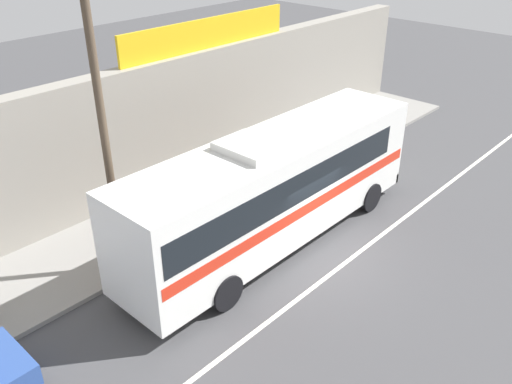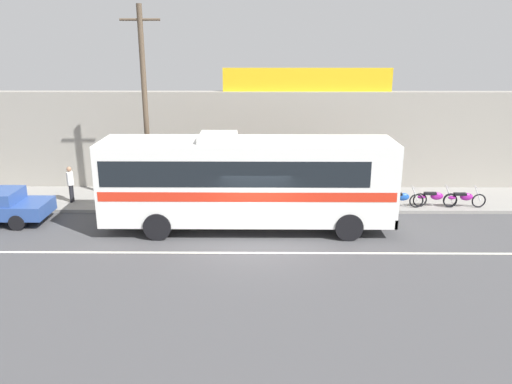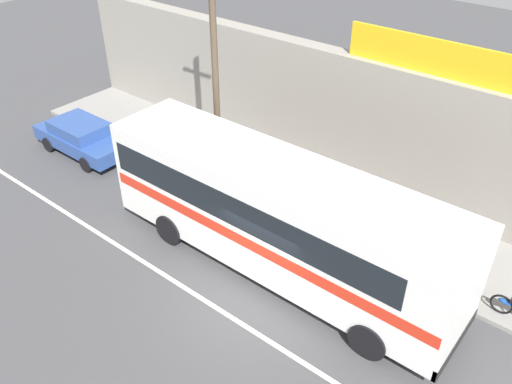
# 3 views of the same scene
# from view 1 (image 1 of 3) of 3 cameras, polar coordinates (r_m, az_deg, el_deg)

# --- Properties ---
(ground_plane) EXTENTS (70.00, 70.00, 0.00)m
(ground_plane) POSITION_cam_1_polar(r_m,az_deg,el_deg) (17.05, 6.79, -6.66)
(ground_plane) COLOR #444447
(sidewalk_slab) EXTENTS (30.00, 3.60, 0.14)m
(sidewalk_slab) POSITION_cam_1_polar(r_m,az_deg,el_deg) (19.97, -5.22, -0.64)
(sidewalk_slab) COLOR gray
(sidewalk_slab) RESTS_ON ground_plane
(storefront_facade) EXTENTS (30.00, 0.70, 4.80)m
(storefront_facade) POSITION_cam_1_polar(r_m,az_deg,el_deg) (20.48, -9.62, 7.07)
(storefront_facade) COLOR gray
(storefront_facade) RESTS_ON ground_plane
(storefront_billboard) EXTENTS (8.05, 0.12, 1.10)m
(storefront_billboard) POSITION_cam_1_polar(r_m,az_deg,el_deg) (21.10, -5.05, 16.38)
(storefront_billboard) COLOR gold
(storefront_billboard) RESTS_ON storefront_facade
(road_center_stripe) EXTENTS (30.00, 0.14, 0.01)m
(road_center_stripe) POSITION_cam_1_polar(r_m,az_deg,el_deg) (16.70, 9.00, -7.70)
(road_center_stripe) COLOR silver
(road_center_stripe) RESTS_ON ground_plane
(intercity_bus) EXTENTS (11.15, 2.67, 3.78)m
(intercity_bus) POSITION_cam_1_polar(r_m,az_deg,el_deg) (16.53, 1.84, 0.73)
(intercity_bus) COLOR white
(intercity_bus) RESTS_ON ground_plane
(utility_pole) EXTENTS (1.60, 0.22, 8.40)m
(utility_pole) POSITION_cam_1_polar(r_m,az_deg,el_deg) (14.61, -15.78, 6.15)
(utility_pole) COLOR brown
(utility_pole) RESTS_ON sidewalk_slab
(motorcycle_blue) EXTENTS (1.96, 0.56, 0.94)m
(motorcycle_blue) POSITION_cam_1_polar(r_m,az_deg,el_deg) (23.20, 8.53, 4.87)
(motorcycle_blue) COLOR black
(motorcycle_blue) RESTS_ON sidewalk_slab
(motorcycle_orange) EXTENTS (1.94, 0.56, 0.94)m
(motorcycle_orange) POSITION_cam_1_polar(r_m,az_deg,el_deg) (24.44, 10.35, 5.98)
(motorcycle_orange) COLOR black
(motorcycle_orange) RESTS_ON sidewalk_slab
(motorcycle_purple) EXTENTS (1.86, 0.56, 0.94)m
(motorcycle_purple) POSITION_cam_1_polar(r_m,az_deg,el_deg) (25.40, 12.10, 6.69)
(motorcycle_purple) COLOR black
(motorcycle_purple) RESTS_ON sidewalk_slab
(motorcycle_red) EXTENTS (1.91, 0.56, 0.94)m
(motorcycle_red) POSITION_cam_1_polar(r_m,az_deg,el_deg) (21.15, 3.67, 2.70)
(motorcycle_red) COLOR black
(motorcycle_red) RESTS_ON sidewalk_slab
(pedestrian_by_curb) EXTENTS (0.30, 0.48, 1.58)m
(pedestrian_by_curb) POSITION_cam_1_polar(r_m,az_deg,el_deg) (21.52, 1.11, 4.65)
(pedestrian_by_curb) COLOR navy
(pedestrian_by_curb) RESTS_ON sidewalk_slab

